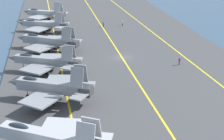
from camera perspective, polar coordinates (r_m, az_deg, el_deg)
The scene contains 14 objects.
ground_plane at distance 79.86m, azimuth 1.66°, elevation 1.83°, with size 2000.00×2000.00×0.00m, color #334C66.
carrier_deck at distance 79.79m, azimuth 1.66°, elevation 1.97°, with size 182.45×52.01×0.40m, color #424244.
deck_stripe_foul_line at distance 83.80m, azimuth 11.27°, elevation 2.67°, with size 164.21×0.36×0.01m, color yellow.
deck_stripe_centerline at distance 79.72m, azimuth 1.66°, elevation 2.11°, with size 164.21×0.36×0.01m, color yellow.
deck_stripe_edge_line at distance 78.09m, azimuth -8.66°, elevation 1.44°, with size 164.21×0.36×0.01m, color yellow.
parked_jet_second at distance 44.72m, azimuth -10.68°, elevation -11.11°, with size 13.48×16.37×6.45m.
parked_jet_third at distance 58.94m, azimuth -10.16°, elevation -2.72°, with size 13.76×15.35×6.93m.
parked_jet_fourth at distance 71.22m, azimuth -11.17°, elevation 1.51°, with size 12.38×15.94×6.22m.
parked_jet_fifth at distance 85.77m, azimuth -10.65°, elevation 4.79°, with size 13.94×16.51×6.23m.
parked_jet_sixth at distance 102.42m, azimuth -11.36°, elevation 7.46°, with size 13.74×15.55×6.03m.
parked_jet_seventh at distance 116.19m, azimuth -11.14°, elevation 9.25°, with size 13.61×15.12×6.43m.
crew_purple_vest at distance 76.21m, azimuth 11.14°, elevation 1.53°, with size 0.28×0.39×1.75m.
crew_white_vest at distance 107.97m, azimuth 1.75°, elevation 7.83°, with size 0.36×0.44×1.70m.
crew_blue_vest at distance 106.58m, azimuth -1.44°, elevation 7.66°, with size 0.46×0.42×1.73m.
Camera 1 is at (-73.41, 16.15, 26.96)m, focal length 55.00 mm.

